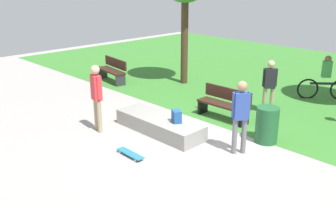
{
  "coord_description": "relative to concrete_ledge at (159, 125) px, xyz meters",
  "views": [
    {
      "loc": [
        5.64,
        -6.6,
        3.96
      ],
      "look_at": [
        -1.13,
        0.07,
        0.8
      ],
      "focal_mm": 40.0,
      "sensor_mm": 36.0,
      "label": 1
    }
  ],
  "objects": [
    {
      "name": "ground_plane",
      "position": [
        1.13,
        0.25,
        -0.2
      ],
      "size": [
        28.0,
        28.0,
        0.0
      ],
      "primitive_type": "plane",
      "color": "#9E9993"
    },
    {
      "name": "grass_lawn",
      "position": [
        1.13,
        7.85,
        -0.2
      ],
      "size": [
        26.6,
        12.82,
        0.01
      ],
      "primitive_type": "cube",
      "color": "#387A2D",
      "rests_on": "ground_plane"
    },
    {
      "name": "concrete_ledge",
      "position": [
        0.0,
        0.0,
        0.0
      ],
      "size": [
        2.62,
        0.87,
        0.41
      ],
      "primitive_type": "cube",
      "color": "gray",
      "rests_on": "ground_plane"
    },
    {
      "name": "skater_watching",
      "position": [
        2.23,
        0.46,
        0.83
      ],
      "size": [
        0.36,
        0.37,
        1.76
      ],
      "color": "slate",
      "rests_on": "ground_plane"
    },
    {
      "name": "skater_performing_trick",
      "position": [
        -1.21,
        -1.12,
        0.87
      ],
      "size": [
        0.42,
        0.26,
        1.81
      ],
      "color": "tan",
      "rests_on": "ground_plane"
    },
    {
      "name": "cyclist_on_bicycle",
      "position": [
        1.82,
        5.97,
        0.43
      ],
      "size": [
        1.39,
        1.27,
        1.52
      ],
      "color": "black",
      "rests_on": "ground_plane"
    },
    {
      "name": "park_bench_by_oak",
      "position": [
        -5.0,
        2.17,
        0.28
      ],
      "size": [
        1.65,
        0.69,
        0.91
      ],
      "color": "#331E14",
      "rests_on": "ground_plane"
    },
    {
      "name": "park_bench_center_lawn",
      "position": [
        0.61,
        2.02,
        0.28
      ],
      "size": [
        1.61,
        0.5,
        0.91
      ],
      "color": "#331E14",
      "rests_on": "ground_plane"
    },
    {
      "name": "skateboard_by_ledge",
      "position": [
        0.57,
        -1.47,
        -0.14
      ],
      "size": [
        0.8,
        0.21,
        0.08
      ],
      "color": "teal",
      "rests_on": "ground_plane"
    },
    {
      "name": "backpack_on_ledge",
      "position": [
        0.55,
        0.08,
        0.36
      ],
      "size": [
        0.34,
        0.31,
        0.32
      ],
      "primitive_type": "cube",
      "rotation": [
        0.0,
        0.0,
        5.78
      ],
      "color": "#1E4C8C",
      "rests_on": "concrete_ledge"
    },
    {
      "name": "pedestrian_with_backpack",
      "position": [
        1.22,
        3.38,
        0.77
      ],
      "size": [
        0.44,
        0.45,
        1.63
      ],
      "color": "tan",
      "rests_on": "ground_plane"
    },
    {
      "name": "trash_bin",
      "position": [
        2.34,
        1.47,
        0.25
      ],
      "size": [
        0.56,
        0.56,
        0.92
      ],
      "primitive_type": "cylinder",
      "color": "#1E592D",
      "rests_on": "ground_plane"
    }
  ]
}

